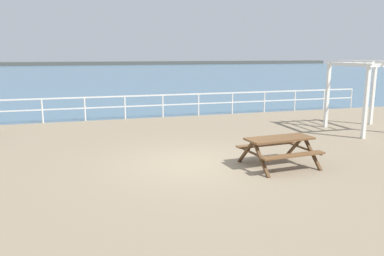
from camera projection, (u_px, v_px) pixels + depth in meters
ground_plane at (192, 167)px, 10.26m from camera, size 30.00×24.00×0.20m
sea_band at (97, 73)px, 59.78m from camera, size 142.00×90.00×0.01m
distant_shoreline at (89, 65)px, 100.17m from camera, size 142.00×6.00×1.80m
seaward_railing at (144, 102)px, 17.38m from camera, size 23.07×0.07×1.08m
picnic_table_mid_centre at (279, 145)px, 9.93m from camera, size 1.92×1.67×0.80m
lattice_pergola at (371, 79)px, 14.24m from camera, size 2.48×2.60×2.70m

